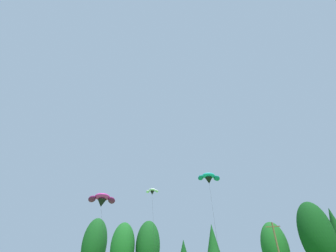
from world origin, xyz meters
TOP-DOWN VIEW (x-y plane):
  - treeline_tree_a at (-30.79, 59.72)m, footprint 5.99×5.99m
  - treeline_tree_b at (-21.64, 57.29)m, footprint 5.44×5.44m
  - treeline_tree_c at (-16.57, 59.94)m, footprint 5.59×5.59m
  - treeline_tree_e at (-1.39, 58.63)m, footprint 4.28×4.28m
  - treeline_tree_f at (10.37, 58.35)m, footprint 4.99×4.99m
  - treeline_tree_g at (17.43, 55.25)m, footprint 5.68×5.68m
  - parafoil_kite_high_magenta at (-12.87, 33.37)m, footprint 10.57×11.70m
  - parafoil_kite_mid_white at (-7.04, 37.83)m, footprint 6.38×11.98m
  - parafoil_kite_far_teal at (2.22, 35.37)m, footprint 3.15×9.29m

SIDE VIEW (x-z plane):
  - treeline_tree_f at x=10.37m, z-range 1.24..13.04m
  - treeline_tree_e at x=-1.39m, z-range 1.54..13.74m
  - treeline_tree_b at x=-21.64m, z-range 1.42..14.89m
  - treeline_tree_c at x=-16.57m, z-range 1.48..15.50m
  - treeline_tree_g at x=17.43m, z-range 1.52..15.90m
  - treeline_tree_a at x=-30.79m, z-range 1.64..17.16m
  - parafoil_kite_high_magenta at x=-12.87m, z-range 6.10..16.93m
  - parafoil_kite_mid_white at x=-7.04m, z-range 7.09..19.88m
  - parafoil_kite_far_teal at x=2.22m, z-range 7.23..20.05m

